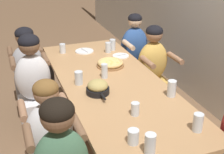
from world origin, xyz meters
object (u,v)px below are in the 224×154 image
(drinking_glass_a, at_px, (135,110))
(drinking_glass_i, at_px, (150,145))
(drinking_glass_g, at_px, (79,78))
(diner_near_midright, at_px, (52,149))
(skillet_bowl, at_px, (98,88))
(drinking_glass_h, at_px, (133,137))
(drinking_glass_b, at_px, (113,45))
(diner_near_midleft, at_px, (35,92))
(diner_far_left, at_px, (134,60))
(drinking_glass_d, at_px, (63,49))
(drinking_glass_e, at_px, (108,48))
(drinking_glass_c, at_px, (198,123))
(diner_far_midleft, at_px, (152,76))
(pizza_board_main, at_px, (110,63))
(drinking_glass_j, at_px, (105,72))
(empty_plate_b, at_px, (121,56))
(empty_plate_a, at_px, (84,51))
(drinking_glass_f, at_px, (172,89))
(diner_near_left, at_px, (29,76))

(drinking_glass_a, distance_m, drinking_glass_i, 0.47)
(drinking_glass_g, relative_size, diner_near_midright, 0.11)
(skillet_bowl, bearing_deg, drinking_glass_a, 19.96)
(drinking_glass_h, height_order, diner_near_midright, diner_near_midright)
(drinking_glass_h, distance_m, diner_near_midright, 0.75)
(drinking_glass_b, xyz_separation_m, diner_near_midleft, (0.34, -1.00, -0.29))
(drinking_glass_h, relative_size, diner_near_midright, 0.09)
(drinking_glass_g, relative_size, diner_far_left, 0.11)
(drinking_glass_d, xyz_separation_m, drinking_glass_g, (0.87, -0.03, 0.01))
(drinking_glass_g, bearing_deg, skillet_bowl, 24.58)
(drinking_glass_e, bearing_deg, drinking_glass_c, 1.95)
(diner_far_left, bearing_deg, drinking_glass_b, 26.34)
(drinking_glass_i, bearing_deg, drinking_glass_b, 166.61)
(diner_far_midleft, bearing_deg, diner_far_left, -90.00)
(drinking_glass_i, distance_m, diner_near_midleft, 1.68)
(drinking_glass_i, relative_size, diner_far_left, 0.13)
(pizza_board_main, relative_size, drinking_glass_d, 2.63)
(pizza_board_main, distance_m, drinking_glass_a, 0.99)
(pizza_board_main, relative_size, skillet_bowl, 0.97)
(pizza_board_main, bearing_deg, drinking_glass_j, -31.03)
(drinking_glass_a, bearing_deg, drinking_glass_g, -158.39)
(empty_plate_b, height_order, diner_near_midright, diner_near_midright)
(drinking_glass_e, xyz_separation_m, diner_near_midleft, (0.28, -0.92, -0.28))
(pizza_board_main, bearing_deg, diner_far_midleft, 101.59)
(drinking_glass_h, bearing_deg, drinking_glass_b, 163.92)
(empty_plate_a, xyz_separation_m, drinking_glass_a, (1.50, -0.02, 0.04))
(drinking_glass_d, relative_size, drinking_glass_j, 0.77)
(skillet_bowl, xyz_separation_m, diner_far_midleft, (-0.65, 0.88, -0.31))
(empty_plate_a, relative_size, drinking_glass_j, 1.52)
(drinking_glass_i, bearing_deg, skillet_bowl, -176.34)
(empty_plate_a, relative_size, diner_far_left, 0.19)
(drinking_glass_a, height_order, drinking_glass_i, drinking_glass_i)
(drinking_glass_c, height_order, drinking_glass_j, drinking_glass_j)
(empty_plate_a, height_order, drinking_glass_g, drinking_glass_g)
(drinking_glass_e, bearing_deg, pizza_board_main, -16.56)
(skillet_bowl, bearing_deg, pizza_board_main, 149.83)
(drinking_glass_b, distance_m, drinking_glass_f, 1.27)
(empty_plate_b, bearing_deg, drinking_glass_g, -50.16)
(drinking_glass_f, bearing_deg, drinking_glass_c, -9.86)
(drinking_glass_c, bearing_deg, drinking_glass_d, -163.43)
(drinking_glass_f, relative_size, diner_near_midleft, 0.12)
(drinking_glass_c, bearing_deg, diner_far_midleft, 164.86)
(drinking_glass_e, bearing_deg, diner_far_midleft, 57.88)
(diner_near_left, distance_m, diner_near_midleft, 0.48)
(drinking_glass_b, height_order, drinking_glass_h, drinking_glass_b)
(pizza_board_main, xyz_separation_m, diner_far_left, (-0.64, 0.57, -0.29))
(drinking_glass_i, bearing_deg, drinking_glass_h, -157.81)
(drinking_glass_f, distance_m, drinking_glass_j, 0.70)
(drinking_glass_h, bearing_deg, drinking_glass_d, -177.68)
(drinking_glass_a, distance_m, drinking_glass_c, 0.48)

